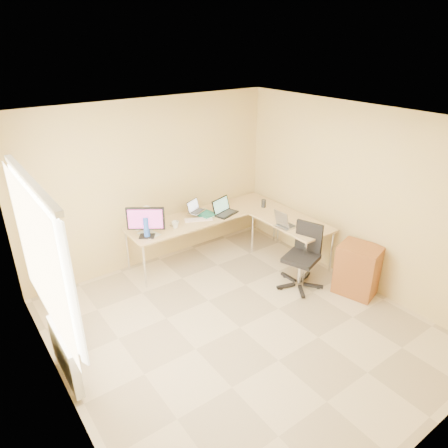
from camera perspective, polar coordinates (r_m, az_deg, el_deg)
floor at (r=5.39m, az=2.24°, el=-14.27°), size 4.50×4.50×0.00m
ceiling at (r=4.25m, az=2.83°, el=14.00°), size 4.50×4.50×0.00m
wall_back at (r=6.44m, az=-10.07°, el=5.50°), size 4.50×0.00×4.50m
wall_front at (r=3.51m, az=26.86°, el=-15.17°), size 4.50×0.00×4.50m
wall_left at (r=3.91m, az=-22.83°, el=-9.92°), size 0.00×4.50×4.50m
wall_right at (r=6.11m, az=18.17°, el=3.50°), size 0.00×4.50×4.50m
desk_main at (r=6.81m, az=-2.53°, el=-1.56°), size 2.65×0.70×0.73m
desk_return at (r=6.69m, az=9.27°, el=-2.43°), size 0.70×1.30×0.73m
monitor at (r=5.95m, az=-10.88°, el=0.25°), size 0.55×0.46×0.47m
book_stack at (r=6.64m, az=-2.64°, el=1.40°), size 0.26×0.33×0.05m
laptop_center at (r=6.62m, az=-3.85°, el=2.46°), size 0.37×0.33×0.19m
laptop_black at (r=6.65m, az=0.22°, el=2.43°), size 0.48×0.41×0.26m
keyboard at (r=6.48m, az=-3.56°, el=0.62°), size 0.45×0.29×0.02m
mouse at (r=6.58m, az=-1.68°, el=1.11°), size 0.11×0.08×0.03m
mug at (r=6.24m, az=-6.81°, el=-0.08°), size 0.13×0.13×0.10m
cd_stack at (r=6.34m, az=-7.08°, el=-0.02°), size 0.16×0.16×0.03m
water_bottle at (r=5.98m, az=-10.80°, el=-0.43°), size 0.11×0.11×0.32m
papers at (r=6.12m, az=-10.45°, el=-1.37°), size 0.28×0.35×0.01m
white_box at (r=6.34m, az=-11.78°, el=-0.22°), size 0.23×0.19×0.07m
desk_fan at (r=6.31m, az=-10.98°, el=0.97°), size 0.27×0.27×0.32m
black_cup at (r=6.98m, az=5.56°, el=2.88°), size 0.10×0.10×0.13m
laptop_return at (r=6.29m, az=8.75°, el=0.62°), size 0.35×0.28×0.23m
office_chair at (r=6.00m, az=10.75°, el=-4.46°), size 0.74×0.74×0.96m
cabinet at (r=6.14m, az=18.19°, el=-6.18°), size 0.58×0.66×0.76m
radiator at (r=4.80m, az=-21.35°, el=-16.72°), size 0.09×0.80×0.55m
window at (r=4.13m, az=-24.18°, el=-4.12°), size 0.10×1.80×1.40m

